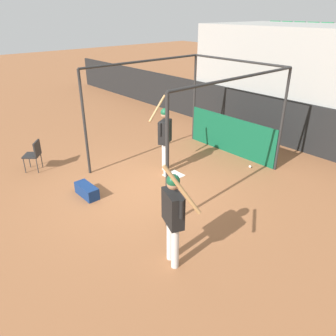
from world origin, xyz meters
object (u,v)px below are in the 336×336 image
(player_batter, at_px, (165,134))
(baseball, at_px, (250,167))
(player_waiting, at_px, (173,212))
(equipment_bag, at_px, (87,191))
(folding_chair, at_px, (34,153))

(player_batter, bearing_deg, baseball, -64.56)
(player_batter, xyz_separation_m, baseball, (1.42, 1.91, -1.02))
(player_waiting, distance_m, equipment_bag, 3.15)
(player_waiting, height_order, folding_chair, player_waiting)
(equipment_bag, bearing_deg, baseball, 68.68)
(player_batter, relative_size, player_waiting, 0.94)
(player_waiting, relative_size, baseball, 27.61)
(baseball, bearing_deg, player_batter, -126.64)
(equipment_bag, bearing_deg, folding_chair, -170.75)
(folding_chair, height_order, baseball, folding_chair)
(player_batter, distance_m, equipment_bag, 2.43)
(player_waiting, height_order, equipment_bag, player_waiting)
(equipment_bag, bearing_deg, player_waiting, 0.05)
(player_batter, bearing_deg, equipment_bag, 146.92)
(equipment_bag, bearing_deg, player_batter, 84.84)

